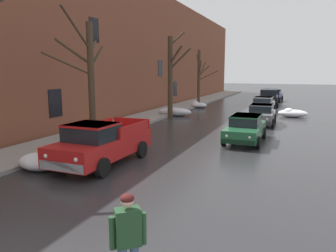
{
  "coord_description": "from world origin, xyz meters",
  "views": [
    {
      "loc": [
        4.95,
        -3.42,
        3.73
      ],
      "look_at": [
        -0.33,
        9.98,
        1.32
      ],
      "focal_mm": 35.18,
      "sensor_mm": 36.0,
      "label": 1
    }
  ],
  "objects": [
    {
      "name": "left_sidewalk_slab",
      "position": [
        -6.28,
        18.0,
        0.08
      ],
      "size": [
        3.03,
        80.0,
        0.16
      ],
      "primitive_type": "cube",
      "color": "gray",
      "rests_on": "ground"
    },
    {
      "name": "brick_townhouse_facade",
      "position": [
        -8.3,
        18.0,
        5.68
      ],
      "size": [
        0.63,
        80.0,
        11.36
      ],
      "color": "brown",
      "rests_on": "ground"
    },
    {
      "name": "snow_bank_near_corner_left",
      "position": [
        -3.95,
        6.17,
        0.33
      ],
      "size": [
        1.74,
        1.45,
        0.72
      ],
      "color": "white",
      "rests_on": "ground"
    },
    {
      "name": "snow_bank_mid_block_left",
      "position": [
        -4.57,
        22.44,
        0.33
      ],
      "size": [
        2.89,
        0.92,
        0.7
      ],
      "color": "white",
      "rests_on": "ground"
    },
    {
      "name": "snow_bank_near_corner_right",
      "position": [
        4.58,
        25.21,
        0.32
      ],
      "size": [
        2.34,
        1.19,
        0.75
      ],
      "color": "white",
      "rests_on": "ground"
    },
    {
      "name": "snow_bank_along_right_kerb",
      "position": [
        -4.6,
        29.22,
        0.29
      ],
      "size": [
        1.69,
        1.15,
        0.69
      ],
      "color": "white",
      "rests_on": "ground"
    },
    {
      "name": "bare_tree_second_along_sidewalk",
      "position": [
        -4.71,
        10.45,
        3.37
      ],
      "size": [
        1.95,
        3.98,
        6.6
      ],
      "color": "#423323",
      "rests_on": "ground"
    },
    {
      "name": "bare_tree_mid_block",
      "position": [
        -4.55,
        21.35,
        3.49
      ],
      "size": [
        1.84,
        1.58,
        6.87
      ],
      "color": "#423323",
      "rests_on": "ground"
    },
    {
      "name": "bare_tree_far_down_block",
      "position": [
        -4.61,
        29.58,
        3.12
      ],
      "size": [
        2.81,
        3.16,
        5.87
      ],
      "color": "#423323",
      "rests_on": "ground"
    },
    {
      "name": "pickup_truck_red_approaching_near_lane",
      "position": [
        -2.28,
        7.57,
        0.88
      ],
      "size": [
        2.28,
        5.08,
        1.76
      ],
      "color": "red",
      "rests_on": "ground"
    },
    {
      "name": "sedan_green_parked_kerbside_close",
      "position": [
        2.46,
        14.14,
        0.75
      ],
      "size": [
        1.9,
        4.41,
        1.42
      ],
      "color": "#1E5633",
      "rests_on": "ground"
    },
    {
      "name": "sedan_grey_parked_kerbside_mid",
      "position": [
        2.62,
        20.38,
        0.75
      ],
      "size": [
        1.98,
        3.94,
        1.42
      ],
      "color": "slate",
      "rests_on": "ground"
    },
    {
      "name": "sedan_silver_parked_far_down_block",
      "position": [
        2.05,
        27.53,
        0.75
      ],
      "size": [
        2.05,
        4.31,
        1.42
      ],
      "color": "#B7B7BC",
      "rests_on": "ground"
    },
    {
      "name": "suv_black_queued_behind_truck",
      "position": [
        2.04,
        33.48,
        0.99
      ],
      "size": [
        2.24,
        4.64,
        1.82
      ],
      "color": "black",
      "rests_on": "ground"
    },
    {
      "name": "sedan_darkblue_at_far_intersection",
      "position": [
        2.15,
        39.63,
        0.75
      ],
      "size": [
        2.19,
        4.22,
        1.42
      ],
      "color": "navy",
      "rests_on": "ground"
    },
    {
      "name": "pedestrian_with_coffee",
      "position": [
        2.47,
        1.07,
        1.04
      ],
      "size": [
        0.56,
        0.54,
        1.76
      ],
      "color": "slate",
      "rests_on": "ground"
    },
    {
      "name": "fire_hydrant",
      "position": [
        -4.25,
        6.2,
        0.36
      ],
      "size": [
        0.42,
        0.22,
        0.71
      ],
      "color": "gold",
      "rests_on": "ground"
    }
  ]
}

